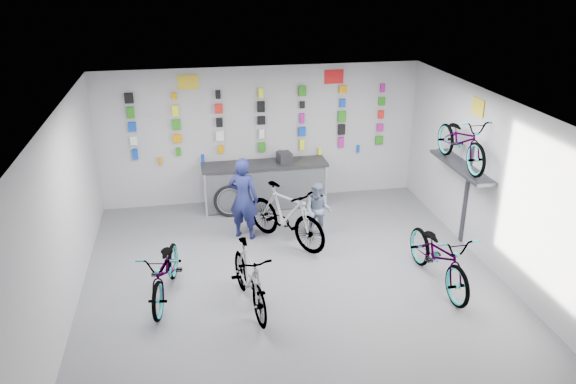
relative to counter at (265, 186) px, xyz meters
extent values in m
plane|color=#4B4B50|center=(0.00, -3.54, -0.49)|extent=(8.00, 8.00, 0.00)
plane|color=white|center=(0.00, -3.54, 2.51)|extent=(8.00, 8.00, 0.00)
plane|color=#AAAAAC|center=(0.00, 0.46, 1.01)|extent=(7.00, 0.00, 7.00)
plane|color=#AAAAAC|center=(-3.50, -3.54, 1.01)|extent=(0.00, 8.00, 8.00)
plane|color=#AAAAAC|center=(3.50, -3.54, 1.01)|extent=(0.00, 8.00, 8.00)
cube|color=black|center=(0.00, 0.01, -0.04)|extent=(2.60, 0.60, 0.90)
cube|color=silver|center=(0.00, -0.29, -0.01)|extent=(2.60, 0.02, 0.90)
cube|color=silver|center=(-1.30, -0.29, -0.01)|extent=(0.04, 0.04, 0.96)
cube|color=silver|center=(1.30, -0.29, -0.01)|extent=(0.04, 0.04, 0.96)
cube|color=black|center=(0.00, 0.01, 0.48)|extent=(2.70, 0.66, 0.06)
cube|color=#0C3DB0|center=(-2.70, 0.39, 0.76)|extent=(0.11, 0.06, 0.23)
cube|color=#257915|center=(-1.80, 0.39, 0.76)|extent=(0.10, 0.06, 0.17)
cube|color=orange|center=(-0.90, 0.39, 0.76)|extent=(0.11, 0.06, 0.18)
cube|color=#257915|center=(0.00, 0.39, 0.76)|extent=(0.14, 0.06, 0.21)
cube|color=#EAF91B|center=(0.90, 0.39, 0.76)|extent=(0.09, 0.06, 0.24)
cube|color=#9F1979|center=(1.80, 0.39, 0.76)|extent=(0.13, 0.06, 0.23)
cube|color=#257915|center=(2.70, 0.39, 0.76)|extent=(0.17, 0.06, 0.18)
cube|color=silver|center=(-2.70, 0.39, 1.06)|extent=(0.14, 0.06, 0.18)
cube|color=orange|center=(-1.80, 0.39, 1.06)|extent=(0.18, 0.06, 0.18)
cube|color=silver|center=(-0.90, 0.39, 1.06)|extent=(0.17, 0.06, 0.22)
cube|color=silver|center=(0.00, 0.39, 1.06)|extent=(0.11, 0.06, 0.21)
cube|color=#0C3DB0|center=(0.90, 0.39, 1.06)|extent=(0.16, 0.06, 0.21)
cube|color=black|center=(1.80, 0.39, 1.06)|extent=(0.16, 0.06, 0.24)
cube|color=#9F1979|center=(2.70, 0.39, 1.06)|extent=(0.14, 0.06, 0.17)
cube|color=#0C3DB0|center=(-2.70, 0.39, 1.36)|extent=(0.16, 0.06, 0.20)
cube|color=#257915|center=(-1.80, 0.39, 1.36)|extent=(0.18, 0.06, 0.21)
cube|color=black|center=(-0.90, 0.39, 1.36)|extent=(0.14, 0.06, 0.19)
cube|color=black|center=(0.00, 0.39, 1.36)|extent=(0.17, 0.06, 0.18)
cube|color=#9F1979|center=(0.90, 0.39, 1.36)|extent=(0.09, 0.06, 0.23)
cube|color=#257915|center=(1.80, 0.39, 1.36)|extent=(0.18, 0.06, 0.24)
cube|color=red|center=(2.70, 0.39, 1.36)|extent=(0.12, 0.06, 0.17)
cube|color=#257915|center=(-2.70, 0.39, 1.66)|extent=(0.15, 0.06, 0.23)
cube|color=#EAF91B|center=(-1.80, 0.39, 1.66)|extent=(0.12, 0.06, 0.23)
cube|color=red|center=(-0.90, 0.39, 1.66)|extent=(0.16, 0.06, 0.20)
cube|color=black|center=(0.00, 0.39, 1.66)|extent=(0.16, 0.06, 0.23)
cube|color=black|center=(0.90, 0.39, 1.66)|extent=(0.10, 0.06, 0.15)
cube|color=#0C3DB0|center=(1.80, 0.39, 1.66)|extent=(0.12, 0.06, 0.18)
cube|color=#257915|center=(2.70, 0.39, 1.66)|extent=(0.14, 0.06, 0.18)
cube|color=black|center=(-2.70, 0.39, 1.96)|extent=(0.17, 0.06, 0.21)
cube|color=orange|center=(-1.80, 0.39, 1.96)|extent=(0.11, 0.06, 0.14)
cube|color=black|center=(-0.90, 0.39, 1.96)|extent=(0.10, 0.06, 0.18)
cube|color=#EAF91B|center=(0.00, 0.39, 1.96)|extent=(0.10, 0.06, 0.20)
cube|color=#257915|center=(0.90, 0.39, 1.96)|extent=(0.16, 0.06, 0.22)
cube|color=orange|center=(1.80, 0.39, 1.96)|extent=(0.17, 0.06, 0.15)
cube|color=#9F1979|center=(2.70, 0.39, 1.96)|extent=(0.10, 0.06, 0.19)
cylinder|color=orange|center=(-2.20, 0.37, 0.59)|extent=(0.07, 0.07, 0.16)
cylinder|color=#0C3DB0|center=(-1.30, 0.37, 0.59)|extent=(0.07, 0.07, 0.16)
cylinder|color=#9F1979|center=(0.40, 0.37, 0.59)|extent=(0.07, 0.07, 0.16)
cylinder|color=#EAF91B|center=(1.30, 0.37, 0.59)|extent=(0.07, 0.07, 0.16)
cylinder|color=#0C3DB0|center=(2.20, 0.37, 0.59)|extent=(0.07, 0.07, 0.16)
cube|color=#333338|center=(3.30, -2.34, 1.06)|extent=(0.38, 1.90, 0.06)
cube|color=#333338|center=(3.48, -2.34, 0.51)|extent=(0.04, 0.10, 2.00)
cube|color=gold|center=(-1.50, 0.44, 2.23)|extent=(0.42, 0.02, 0.30)
cube|color=red|center=(1.60, 0.44, 2.23)|extent=(0.42, 0.02, 0.30)
cube|color=gold|center=(3.48, -2.34, 2.16)|extent=(0.02, 0.40, 0.30)
imported|color=gray|center=(-2.08, -3.27, -0.01)|extent=(0.95, 1.91, 0.96)
imported|color=gray|center=(-0.81, -3.79, 0.04)|extent=(0.76, 1.80, 1.05)
imported|color=gray|center=(2.37, -3.69, 0.05)|extent=(0.80, 2.06, 1.06)
imported|color=gray|center=(0.14, -1.78, 0.10)|extent=(1.59, 1.90, 1.17)
imported|color=gray|center=(3.25, -2.34, 1.57)|extent=(0.63, 1.80, 0.95)
imported|color=#171C4C|center=(-0.62, -1.38, 0.33)|extent=(0.71, 0.63, 1.63)
imported|color=slate|center=(0.79, -1.67, 0.08)|extent=(0.68, 0.62, 1.13)
torus|color=black|center=(-0.80, -0.37, -0.15)|extent=(0.70, 0.23, 0.69)
torus|color=silver|center=(-0.80, -0.37, -0.15)|extent=(0.57, 0.16, 0.56)
cube|color=black|center=(0.43, 0.01, 0.62)|extent=(0.33, 0.35, 0.22)
camera|label=1|loc=(-1.60, -11.25, 4.59)|focal=35.00mm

